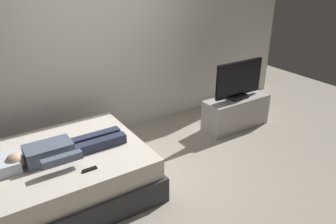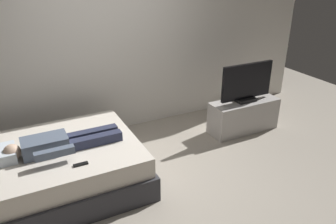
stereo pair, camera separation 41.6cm
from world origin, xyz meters
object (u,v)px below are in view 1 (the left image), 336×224
(bed, at_px, (61,175))
(tv_stand, at_px, (236,112))
(tv, at_px, (239,81))
(person, at_px, (62,150))
(remote, at_px, (90,169))

(bed, bearing_deg, tv_stand, 4.07)
(bed, distance_m, tv_stand, 2.86)
(bed, distance_m, tv, 2.91)
(person, xyz_separation_m, tv, (2.83, 0.27, 0.16))
(tv, bearing_deg, tv_stand, 0.00)
(bed, relative_size, tv, 2.16)
(tv_stand, bearing_deg, tv, 180.00)
(bed, bearing_deg, remote, -69.20)
(person, bearing_deg, tv, 5.50)
(person, bearing_deg, tv_stand, 5.50)
(bed, distance_m, person, 0.37)
(remote, relative_size, tv_stand, 0.14)
(person, distance_m, remote, 0.44)
(bed, distance_m, remote, 0.58)
(person, relative_size, tv_stand, 1.15)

